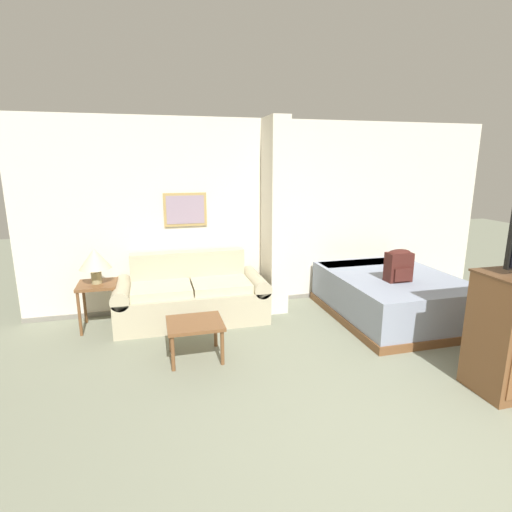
# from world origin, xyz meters

# --- Properties ---
(ground_plane) EXTENTS (20.00, 20.00, 0.00)m
(ground_plane) POSITION_xyz_m (0.00, 0.00, 0.00)
(ground_plane) COLOR gray
(wall_back) EXTENTS (6.79, 0.16, 2.60)m
(wall_back) POSITION_xyz_m (-0.00, 3.62, 1.29)
(wall_back) COLOR silver
(wall_back) RESTS_ON ground_plane
(wall_partition_pillar) EXTENTS (0.24, 0.55, 2.60)m
(wall_partition_pillar) POSITION_xyz_m (-0.08, 3.28, 1.30)
(wall_partition_pillar) COLOR silver
(wall_partition_pillar) RESTS_ON ground_plane
(couch) EXTENTS (1.93, 0.84, 0.85)m
(couch) POSITION_xyz_m (-1.25, 3.14, 0.31)
(couch) COLOR #B7AD8E
(couch) RESTS_ON ground_plane
(coffee_table) EXTENTS (0.58, 0.51, 0.41)m
(coffee_table) POSITION_xyz_m (-1.32, 2.05, 0.35)
(coffee_table) COLOR brown
(coffee_table) RESTS_ON ground_plane
(side_table) EXTENTS (0.46, 0.46, 0.58)m
(side_table) POSITION_xyz_m (-2.39, 3.15, 0.48)
(side_table) COLOR brown
(side_table) RESTS_ON ground_plane
(table_lamp) EXTENTS (0.38, 0.38, 0.44)m
(table_lamp) POSITION_xyz_m (-2.39, 3.15, 0.88)
(table_lamp) COLOR tan
(table_lamp) RESTS_ON side_table
(bed) EXTENTS (1.53, 1.93, 0.58)m
(bed) POSITION_xyz_m (1.34, 2.55, 0.29)
(bed) COLOR brown
(bed) RESTS_ON ground_plane
(backpack) EXTENTS (0.31, 0.21, 0.40)m
(backpack) POSITION_xyz_m (1.23, 2.29, 0.79)
(backpack) COLOR #471E19
(backpack) RESTS_ON bed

